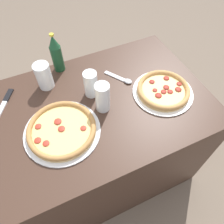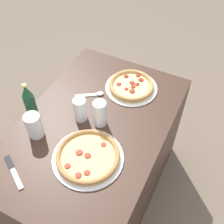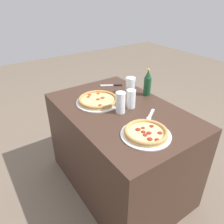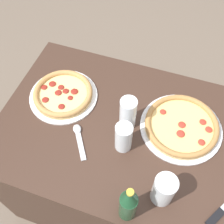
{
  "view_description": "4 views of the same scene",
  "coord_description": "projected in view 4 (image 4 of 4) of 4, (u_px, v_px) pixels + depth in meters",
  "views": [
    {
      "loc": [
        0.19,
        0.61,
        1.52
      ],
      "look_at": [
        -0.04,
        0.11,
        0.77
      ],
      "focal_mm": 35.0,
      "sensor_mm": 36.0,
      "label": 1
    },
    {
      "loc": [
        0.75,
        0.48,
        1.82
      ],
      "look_at": [
        -0.1,
        0.06,
        0.74
      ],
      "focal_mm": 45.0,
      "sensor_mm": 36.0,
      "label": 2
    },
    {
      "loc": [
        -1.07,
        0.81,
        1.45
      ],
      "look_at": [
        -0.05,
        0.11,
        0.74
      ],
      "focal_mm": 35.0,
      "sensor_mm": 36.0,
      "label": 3
    },
    {
      "loc": [
        0.11,
        -0.56,
        1.68
      ],
      "look_at": [
        -0.1,
        0.03,
        0.75
      ],
      "focal_mm": 45.0,
      "sensor_mm": 36.0,
      "label": 4
    }
  ],
  "objects": [
    {
      "name": "ground_plane",
      "position": [
        125.0,
        189.0,
        1.71
      ],
      "size": [
        8.0,
        8.0,
        0.0
      ],
      "primitive_type": "plane",
      "color": "#6B5B4C"
    },
    {
      "name": "glass_cola",
      "position": [
        128.0,
        114.0,
        1.09
      ],
      "size": [
        0.07,
        0.07,
        0.15
      ],
      "color": "white",
      "rests_on": "table"
    },
    {
      "name": "pizza_pepperoni",
      "position": [
        63.0,
        94.0,
        1.21
      ],
      "size": [
        0.29,
        0.29,
        0.04
      ],
      "color": "white",
      "rests_on": "table"
    },
    {
      "name": "pizza_margherita",
      "position": [
        182.0,
        126.0,
        1.12
      ],
      "size": [
        0.33,
        0.33,
        0.04
      ],
      "color": "silver",
      "rests_on": "table"
    },
    {
      "name": "glass_orange_juice",
      "position": [
        123.0,
        138.0,
        1.04
      ],
      "size": [
        0.06,
        0.06,
        0.13
      ],
      "color": "white",
      "rests_on": "table"
    },
    {
      "name": "knife",
      "position": [
        224.0,
        208.0,
        0.95
      ],
      "size": [
        0.12,
        0.18,
        0.01
      ],
      "color": "black",
      "rests_on": "table"
    },
    {
      "name": "glass_red_wine",
      "position": [
        164.0,
        190.0,
        0.93
      ],
      "size": [
        0.08,
        0.08,
        0.13
      ],
      "color": "white",
      "rests_on": "table"
    },
    {
      "name": "beer_bottle",
      "position": [
        128.0,
        204.0,
        0.86
      ],
      "size": [
        0.06,
        0.06,
        0.21
      ],
      "color": "#194728",
      "rests_on": "table"
    },
    {
      "name": "table",
      "position": [
        128.0,
        166.0,
        1.42
      ],
      "size": [
        1.1,
        0.72,
        0.71
      ],
      "color": "#3D281E",
      "rests_on": "ground_plane"
    },
    {
      "name": "spoon",
      "position": [
        79.0,
        136.0,
        1.1
      ],
      "size": [
        0.11,
        0.15,
        0.01
      ],
      "color": "silver",
      "rests_on": "table"
    }
  ]
}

